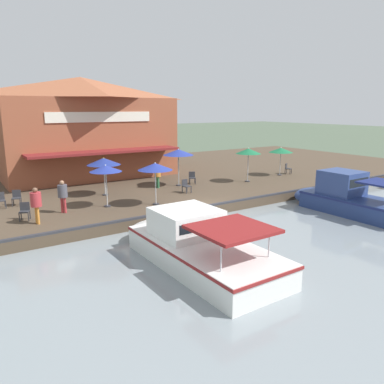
{
  "coord_description": "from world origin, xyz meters",
  "views": [
    {
      "loc": [
        15.89,
        -11.22,
        5.85
      ],
      "look_at": [
        -1.0,
        -0.07,
        1.3
      ],
      "focal_mm": 35.0,
      "sensor_mm": 36.0,
      "label": 1
    }
  ],
  "objects": [
    {
      "name": "person_at_quay_edge",
      "position": [
        -3.18,
        -6.51,
        1.66
      ],
      "size": [
        0.48,
        0.48,
        1.68
      ],
      "color": "#B23338",
      "rests_on": "quay_deck"
    },
    {
      "name": "patio_umbrella_mid_patio_right",
      "position": [
        -4.87,
        10.9,
        2.6
      ],
      "size": [
        1.9,
        1.9,
        2.24
      ],
      "color": "#B7B7B7",
      "rests_on": "quay_deck"
    },
    {
      "name": "patio_umbrella_by_entrance",
      "position": [
        -2.05,
        -1.79,
        2.73
      ],
      "size": [
        1.91,
        1.91,
        2.37
      ],
      "color": "#B7B7B7",
      "rests_on": "quay_deck"
    },
    {
      "name": "ground_plane",
      "position": [
        0.0,
        0.0,
        0.0
      ],
      "size": [
        220.0,
        220.0,
        0.0
      ],
      "primitive_type": "plane",
      "color": "#4C5B47"
    },
    {
      "name": "cafe_chair_mid_patio",
      "position": [
        -3.66,
        1.23,
        1.08
      ],
      "size": [
        0.5,
        0.5,
        0.85
      ],
      "color": "#2D2D33",
      "rests_on": "quay_deck"
    },
    {
      "name": "cafe_chair_back_row_seat",
      "position": [
        -5.98,
        -9.08,
        1.08
      ],
      "size": [
        0.45,
        0.45,
        0.85
      ],
      "color": "#2D2D33",
      "rests_on": "quay_deck"
    },
    {
      "name": "person_mid_patio",
      "position": [
        -1.92,
        -8.04,
        1.68
      ],
      "size": [
        0.49,
        0.49,
        1.72
      ],
      "color": "orange",
      "rests_on": "quay_deck"
    },
    {
      "name": "patio_umbrella_back_row",
      "position": [
        -5.79,
        1.98,
        2.92
      ],
      "size": [
        2.07,
        2.07,
        2.56
      ],
      "color": "#B7B7B7",
      "rests_on": "quay_deck"
    },
    {
      "name": "patio_umbrella_far_corner",
      "position": [
        -4.26,
        6.94,
        2.83
      ],
      "size": [
        1.8,
        1.8,
        2.47
      ],
      "color": "#B7B7B7",
      "rests_on": "quay_deck"
    },
    {
      "name": "quay_edge_fender",
      "position": [
        -0.1,
        0.0,
        0.65
      ],
      "size": [
        0.2,
        50.4,
        0.1
      ],
      "primitive_type": "cube",
      "color": "#2D2D33",
      "rests_on": "quay_deck"
    },
    {
      "name": "cafe_chair_under_first_umbrella",
      "position": [
        -4.98,
        11.91,
        1.08
      ],
      "size": [
        0.59,
        0.59,
        0.85
      ],
      "color": "#2D2D33",
      "rests_on": "quay_deck"
    },
    {
      "name": "patio_umbrella_mid_patio_left",
      "position": [
        -3.11,
        -4.21,
        2.69
      ],
      "size": [
        1.72,
        1.72,
        2.31
      ],
      "color": "#B7B7B7",
      "rests_on": "quay_deck"
    },
    {
      "name": "patio_umbrella_near_quay_edge",
      "position": [
        -5.82,
        -3.3,
        2.69
      ],
      "size": [
        2.03,
        2.03,
        2.34
      ],
      "color": "#B7B7B7",
      "rests_on": "quay_deck"
    },
    {
      "name": "waterfront_restaurant",
      "position": [
        -13.94,
        -1.88,
        4.46
      ],
      "size": [
        10.2,
        13.15,
        7.6
      ],
      "color": "brown",
      "rests_on": "quay_deck"
    },
    {
      "name": "motorboat_mid_row",
      "position": [
        3.47,
        7.43,
        0.85
      ],
      "size": [
        7.03,
        2.56,
        2.29
      ],
      "color": "navy",
      "rests_on": "river_water"
    },
    {
      "name": "mooring_post",
      "position": [
        -0.35,
        12.14,
        1.06
      ],
      "size": [
        0.22,
        0.22,
        0.91
      ],
      "color": "#473323",
      "rests_on": "quay_deck"
    },
    {
      "name": "cafe_chair_far_corner_seat",
      "position": [
        -5.86,
        3.15,
        1.08
      ],
      "size": [
        0.58,
        0.58,
        0.85
      ],
      "color": "#2D2D33",
      "rests_on": "quay_deck"
    },
    {
      "name": "cafe_chair_facing_river",
      "position": [
        -2.91,
        -8.41,
        1.08
      ],
      "size": [
        0.57,
        0.57,
        0.85
      ],
      "color": "#2D2D33",
      "rests_on": "quay_deck"
    },
    {
      "name": "cafe_chair_beside_entrance",
      "position": [
        -6.12,
        -8.27,
        1.08
      ],
      "size": [
        0.55,
        0.55,
        0.85
      ],
      "color": "#2D2D33",
      "rests_on": "quay_deck"
    },
    {
      "name": "motorboat_second_along",
      "position": [
        4.46,
        -3.7,
        0.75
      ],
      "size": [
        8.02,
        3.01,
        1.95
      ],
      "color": "white",
      "rests_on": "river_water"
    },
    {
      "name": "person_near_entrance",
      "position": [
        -5.95,
        0.44,
        1.59
      ],
      "size": [
        0.45,
        0.45,
        1.59
      ],
      "color": "#337547",
      "rests_on": "quay_deck"
    },
    {
      "name": "quay_deck",
      "position": [
        -11.0,
        0.0,
        0.3
      ],
      "size": [
        22.0,
        56.0,
        0.6
      ],
      "primitive_type": "cube",
      "color": "#4C3D2D",
      "rests_on": "ground"
    },
    {
      "name": "tree_downstream_bank",
      "position": [
        -18.64,
        -6.81,
        4.49
      ],
      "size": [
        3.37,
        3.21,
        5.59
      ],
      "color": "brown",
      "rests_on": "quay_deck"
    }
  ]
}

